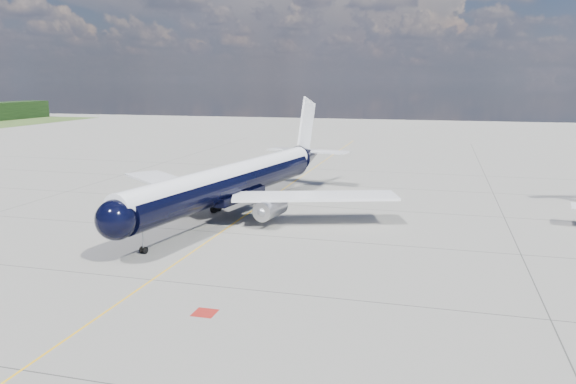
% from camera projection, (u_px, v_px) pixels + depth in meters
% --- Properties ---
extents(ground, '(320.00, 320.00, 0.00)m').
position_uv_depth(ground, '(274.00, 196.00, 78.86)').
color(ground, gray).
rests_on(ground, ground).
extents(taxiway_centerline, '(0.16, 160.00, 0.01)m').
position_uv_depth(taxiway_centerline, '(263.00, 203.00, 74.13)').
color(taxiway_centerline, '#FFB80D').
rests_on(taxiway_centerline, ground).
extents(red_marking, '(1.60, 1.60, 0.01)m').
position_uv_depth(red_marking, '(205.00, 313.00, 39.26)').
color(red_marking, maroon).
rests_on(red_marking, ground).
extents(main_airliner, '(38.05, 46.84, 13.60)m').
position_uv_depth(main_airliner, '(237.00, 180.00, 67.00)').
color(main_airliner, black).
rests_on(main_airliner, ground).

